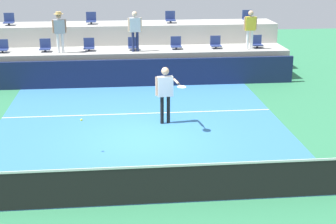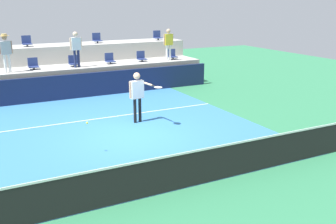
{
  "view_description": "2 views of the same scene",
  "coord_description": "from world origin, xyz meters",
  "px_view_note": "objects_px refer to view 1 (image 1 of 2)",
  "views": [
    {
      "loc": [
        -0.68,
        -13.99,
        5.35
      ],
      "look_at": [
        0.69,
        -0.53,
        0.98
      ],
      "focal_mm": 54.71,
      "sensor_mm": 36.0,
      "label": 1
    },
    {
      "loc": [
        -4.46,
        -11.32,
        4.28
      ],
      "look_at": [
        0.68,
        -1.29,
        1.07
      ],
      "focal_mm": 42.1,
      "sensor_mm": 36.0,
      "label": 2
    }
  ],
  "objects_px": {
    "spectator_in_grey": "(135,28)",
    "spectator_with_hat": "(59,28)",
    "stadium_chair_lower_center": "(133,45)",
    "tennis_ball": "(81,120)",
    "stadium_chair_lower_far_left": "(2,47)",
    "stadium_chair_lower_far_right": "(257,42)",
    "stadium_chair_upper_right": "(170,18)",
    "stadium_chair_lower_mid_left": "(89,45)",
    "stadium_chair_lower_mid_right": "(176,44)",
    "spectator_leaning_on_rail": "(250,26)",
    "tennis_player": "(166,89)",
    "stadium_chair_upper_left": "(91,19)",
    "stadium_chair_upper_far_left": "(9,20)",
    "stadium_chair_upper_far_right": "(247,17)",
    "stadium_chair_lower_left": "(45,46)"
  },
  "relations": [
    {
      "from": "tennis_player",
      "to": "tennis_ball",
      "type": "relative_size",
      "value": 26.85
    },
    {
      "from": "tennis_player",
      "to": "spectator_leaning_on_rail",
      "type": "height_order",
      "value": "spectator_leaning_on_rail"
    },
    {
      "from": "stadium_chair_lower_mid_left",
      "to": "stadium_chair_upper_left",
      "type": "xyz_separation_m",
      "value": [
        0.05,
        1.8,
        0.85
      ]
    },
    {
      "from": "tennis_ball",
      "to": "stadium_chair_lower_far_left",
      "type": "bearing_deg",
      "value": 114.08
    },
    {
      "from": "stadium_chair_upper_far_left",
      "to": "spectator_leaning_on_rail",
      "type": "xyz_separation_m",
      "value": [
        10.19,
        -2.18,
        -0.1
      ]
    },
    {
      "from": "stadium_chair_upper_left",
      "to": "spectator_in_grey",
      "type": "bearing_deg",
      "value": -49.76
    },
    {
      "from": "stadium_chair_lower_mid_right",
      "to": "stadium_chair_upper_far_left",
      "type": "bearing_deg",
      "value": 165.84
    },
    {
      "from": "stadium_chair_upper_far_left",
      "to": "stadium_chair_upper_left",
      "type": "distance_m",
      "value": 3.56
    },
    {
      "from": "stadium_chair_upper_right",
      "to": "stadium_chair_upper_left",
      "type": "bearing_deg",
      "value": 180.0
    },
    {
      "from": "stadium_chair_upper_left",
      "to": "stadium_chair_lower_left",
      "type": "bearing_deg",
      "value": -135.61
    },
    {
      "from": "stadium_chair_lower_center",
      "to": "tennis_ball",
      "type": "relative_size",
      "value": 7.65
    },
    {
      "from": "stadium_chair_lower_far_right",
      "to": "stadium_chair_upper_left",
      "type": "distance_m",
      "value": 7.34
    },
    {
      "from": "stadium_chair_upper_left",
      "to": "stadium_chair_upper_far_right",
      "type": "xyz_separation_m",
      "value": [
        7.06,
        0.0,
        0.0
      ]
    },
    {
      "from": "stadium_chair_upper_right",
      "to": "tennis_ball",
      "type": "distance_m",
      "value": 10.6
    },
    {
      "from": "stadium_chair_lower_mid_right",
      "to": "spectator_in_grey",
      "type": "relative_size",
      "value": 0.32
    },
    {
      "from": "stadium_chair_lower_center",
      "to": "spectator_with_hat",
      "type": "height_order",
      "value": "spectator_with_hat"
    },
    {
      "from": "stadium_chair_lower_center",
      "to": "stadium_chair_upper_far_left",
      "type": "height_order",
      "value": "stadium_chair_upper_far_left"
    },
    {
      "from": "stadium_chair_lower_far_left",
      "to": "stadium_chair_lower_mid_left",
      "type": "bearing_deg",
      "value": 0.0
    },
    {
      "from": "stadium_chair_lower_far_left",
      "to": "stadium_chair_upper_far_left",
      "type": "xyz_separation_m",
      "value": [
        -0.01,
        1.8,
        0.85
      ]
    },
    {
      "from": "stadium_chair_lower_mid_right",
      "to": "stadium_chair_lower_far_right",
      "type": "distance_m",
      "value": 3.49
    },
    {
      "from": "stadium_chair_lower_far_right",
      "to": "stadium_chair_upper_far_left",
      "type": "relative_size",
      "value": 1.0
    },
    {
      "from": "stadium_chair_lower_far_left",
      "to": "stadium_chair_lower_far_right",
      "type": "bearing_deg",
      "value": 0.0
    },
    {
      "from": "spectator_in_grey",
      "to": "spectator_with_hat",
      "type": "bearing_deg",
      "value": -180.0
    },
    {
      "from": "tennis_player",
      "to": "spectator_leaning_on_rail",
      "type": "relative_size",
      "value": 1.13
    },
    {
      "from": "stadium_chair_lower_center",
      "to": "spectator_in_grey",
      "type": "bearing_deg",
      "value": -80.86
    },
    {
      "from": "stadium_chair_upper_left",
      "to": "tennis_ball",
      "type": "height_order",
      "value": "stadium_chair_upper_left"
    },
    {
      "from": "stadium_chair_lower_mid_left",
      "to": "stadium_chair_upper_left",
      "type": "distance_m",
      "value": 1.99
    },
    {
      "from": "stadium_chair_lower_far_left",
      "to": "tennis_player",
      "type": "xyz_separation_m",
      "value": [
        6.11,
        -5.92,
        -0.33
      ]
    },
    {
      "from": "stadium_chair_lower_left",
      "to": "stadium_chair_lower_center",
      "type": "height_order",
      "value": "same"
    },
    {
      "from": "spectator_with_hat",
      "to": "spectator_in_grey",
      "type": "distance_m",
      "value": 3.02
    },
    {
      "from": "stadium_chair_lower_center",
      "to": "stadium_chair_lower_mid_right",
      "type": "bearing_deg",
      "value": 0.0
    },
    {
      "from": "spectator_in_grey",
      "to": "stadium_chair_lower_mid_left",
      "type": "bearing_deg",
      "value": 168.58
    },
    {
      "from": "stadium_chair_upper_far_left",
      "to": "stadium_chair_upper_far_right",
      "type": "height_order",
      "value": "same"
    },
    {
      "from": "stadium_chair_lower_far_left",
      "to": "stadium_chair_lower_mid_left",
      "type": "xyz_separation_m",
      "value": [
        3.5,
        0.0,
        0.0
      ]
    },
    {
      "from": "stadium_chair_lower_far_right",
      "to": "stadium_chair_lower_mid_right",
      "type": "bearing_deg",
      "value": 180.0
    },
    {
      "from": "stadium_chair_lower_far_right",
      "to": "spectator_in_grey",
      "type": "distance_m",
      "value": 5.29
    },
    {
      "from": "spectator_leaning_on_rail",
      "to": "stadium_chair_upper_right",
      "type": "bearing_deg",
      "value": 144.91
    },
    {
      "from": "stadium_chair_upper_left",
      "to": "stadium_chair_lower_mid_right",
      "type": "bearing_deg",
      "value": -26.7
    },
    {
      "from": "stadium_chair_upper_far_right",
      "to": "tennis_ball",
      "type": "bearing_deg",
      "value": -125.08
    },
    {
      "from": "stadium_chair_lower_far_right",
      "to": "stadium_chair_upper_right",
      "type": "distance_m",
      "value": 4.06
    },
    {
      "from": "stadium_chair_upper_far_right",
      "to": "tennis_ball",
      "type": "distance_m",
      "value": 12.22
    },
    {
      "from": "stadium_chair_lower_center",
      "to": "stadium_chair_upper_left",
      "type": "relative_size",
      "value": 1.0
    },
    {
      "from": "stadium_chair_upper_far_right",
      "to": "spectator_with_hat",
      "type": "xyz_separation_m",
      "value": [
        -8.24,
        -2.18,
        -0.06
      ]
    },
    {
      "from": "stadium_chair_lower_mid_right",
      "to": "stadium_chair_lower_far_left",
      "type": "bearing_deg",
      "value": 180.0
    },
    {
      "from": "stadium_chair_lower_far_right",
      "to": "stadium_chair_lower_left",
      "type": "bearing_deg",
      "value": 180.0
    },
    {
      "from": "stadium_chair_upper_left",
      "to": "spectator_with_hat",
      "type": "distance_m",
      "value": 2.48
    },
    {
      "from": "spectator_in_grey",
      "to": "stadium_chair_lower_left",
      "type": "bearing_deg",
      "value": 174.06
    },
    {
      "from": "stadium_chair_lower_far_left",
      "to": "stadium_chair_lower_far_right",
      "type": "distance_m",
      "value": 10.62
    },
    {
      "from": "stadium_chair_upper_far_left",
      "to": "stadium_chair_upper_far_right",
      "type": "relative_size",
      "value": 1.0
    },
    {
      "from": "stadium_chair_lower_center",
      "to": "spectator_with_hat",
      "type": "relative_size",
      "value": 0.31
    }
  ]
}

